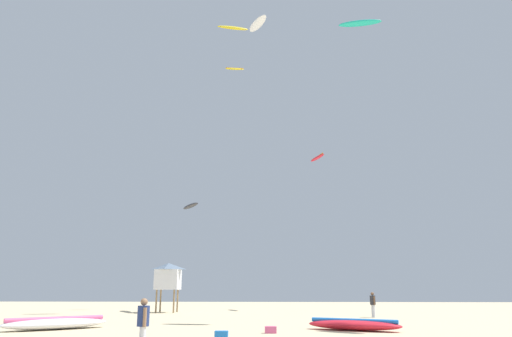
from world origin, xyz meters
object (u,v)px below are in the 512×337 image
object	(u,v)px
kite_grounded_near	(56,323)
gear_bag	(271,330)
kite_aloft_1	(317,158)
kite_aloft_6	(235,69)
person_foreground	(143,321)
kite_aloft_2	(258,24)
person_midground	(373,303)
kite_aloft_0	(360,23)
kite_aloft_5	(191,206)
lifeguard_tower	(168,276)
kite_aloft_3	(233,28)
kite_grounded_mid	(354,325)
cooler_box	(221,335)

from	to	relation	value
kite_grounded_near	gear_bag	xyz separation A→B (m)	(11.21, -1.51, -0.15)
kite_aloft_1	kite_aloft_6	size ratio (longest dim) A/B	1.37
person_foreground	kite_grounded_near	world-z (taller)	person_foreground
kite_aloft_2	kite_aloft_6	bearing A→B (deg)	105.45
person_midground	kite_aloft_0	distance (m)	20.23
person_foreground	kite_grounded_near	xyz separation A→B (m)	(-7.03, 8.93, -0.74)
kite_aloft_1	kite_aloft_5	world-z (taller)	kite_aloft_1
kite_aloft_1	kite_aloft_6	xyz separation A→B (m)	(-8.76, 1.09, 10.66)
person_midground	kite_aloft_5	size ratio (longest dim) A/B	0.49
lifeguard_tower	kite_aloft_0	xyz separation A→B (m)	(15.61, -11.07, 17.50)
kite_grounded_near	kite_aloft_1	xyz separation A→B (m)	(15.86, 21.74, 14.71)
gear_bag	kite_aloft_1	world-z (taller)	kite_aloft_1
person_midground	kite_aloft_2	size ratio (longest dim) A/B	0.58
kite_grounded_near	gear_bag	bearing A→B (deg)	-7.65
kite_aloft_3	kite_aloft_6	xyz separation A→B (m)	(-0.42, 6.94, -0.97)
kite_grounded_mid	kite_aloft_6	bearing A→B (deg)	110.05
person_foreground	kite_aloft_2	xyz separation A→B (m)	(3.06, 20.95, 23.68)
kite_aloft_1	kite_grounded_near	bearing A→B (deg)	-126.11
lifeguard_tower	kite_aloft_5	bearing A→B (deg)	59.34
kite_grounded_mid	kite_aloft_1	xyz separation A→B (m)	(0.44, 21.69, 14.74)
lifeguard_tower	person_midground	bearing A→B (deg)	-19.59
kite_grounded_near	kite_grounded_mid	world-z (taller)	kite_grounded_near
kite_aloft_6	person_midground	bearing A→B (deg)	-47.02
person_midground	gear_bag	bearing A→B (deg)	-138.55
kite_grounded_near	kite_aloft_6	size ratio (longest dim) A/B	2.33
person_midground	kite_grounded_near	world-z (taller)	person_midground
lifeguard_tower	kite_grounded_near	bearing A→B (deg)	-97.28
cooler_box	lifeguard_tower	bearing A→B (deg)	108.95
kite_aloft_5	kite_aloft_6	xyz separation A→B (m)	(3.66, 4.12, 16.10)
person_foreground	gear_bag	size ratio (longest dim) A/B	3.20
kite_aloft_6	cooler_box	bearing A→B (deg)	-85.70
gear_bag	kite_aloft_1	distance (m)	27.98
kite_grounded_mid	gear_bag	bearing A→B (deg)	-159.69
cooler_box	gear_bag	world-z (taller)	same
cooler_box	kite_aloft_1	world-z (taller)	kite_aloft_1
person_foreground	person_midground	xyz separation A→B (m)	(11.47, 19.54, -0.02)
kite_grounded_near	kite_aloft_2	bearing A→B (deg)	49.99
cooler_box	kite_aloft_1	xyz separation A→B (m)	(6.74, 25.75, 14.86)
kite_grounded_mid	cooler_box	bearing A→B (deg)	-147.20
kite_grounded_near	kite_aloft_2	xyz separation A→B (m)	(10.09, 12.02, 24.42)
gear_bag	kite_aloft_5	bearing A→B (deg)	111.02
kite_aloft_5	kite_aloft_6	size ratio (longest dim) A/B	1.66
kite_aloft_0	kite_aloft_1	bearing A→B (deg)	96.45
kite_aloft_0	kite_aloft_1	distance (m)	17.38
gear_bag	kite_aloft_0	xyz separation A→B (m)	(6.50, 6.88, 20.40)
person_midground	lifeguard_tower	xyz separation A→B (m)	(-16.40, 5.84, 2.02)
kite_grounded_mid	kite_aloft_0	size ratio (longest dim) A/B	1.58
person_foreground	kite_aloft_6	bearing A→B (deg)	62.99
person_midground	kite_grounded_mid	distance (m)	11.02
person_foreground	kite_grounded_mid	size ratio (longest dim) A/B	0.36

